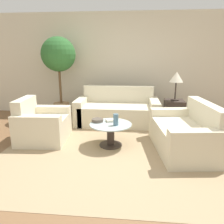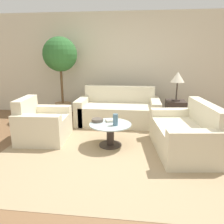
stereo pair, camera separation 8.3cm
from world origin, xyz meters
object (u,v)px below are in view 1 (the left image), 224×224
object	(u,v)px
bowl	(97,120)
book_stack	(112,120)
sofa_main	(117,111)
potted_plant	(59,60)
coffee_table	(111,132)
loveseat	(188,135)
vase	(116,120)
table_lamp	(176,78)
armchair	(41,126)

from	to	relation	value
bowl	book_stack	distance (m)	0.25
sofa_main	potted_plant	bearing A→B (deg)	168.75
coffee_table	potted_plant	xyz separation A→B (m)	(-1.42, 1.65, 1.17)
loveseat	vase	xyz separation A→B (m)	(-1.20, 0.01, 0.23)
table_lamp	bowl	world-z (taller)	table_lamp
armchair	bowl	world-z (taller)	armchair
table_lamp	potted_plant	xyz separation A→B (m)	(-2.72, 0.41, 0.36)
coffee_table	book_stack	distance (m)	0.22
coffee_table	book_stack	world-z (taller)	book_stack
vase	loveseat	bearing A→B (deg)	-0.40
sofa_main	bowl	world-z (taller)	sofa_main
coffee_table	bowl	size ratio (longest dim) A/B	3.56
armchair	book_stack	bearing A→B (deg)	-93.30
armchair	table_lamp	size ratio (longest dim) A/B	1.54
potted_plant	book_stack	bearing A→B (deg)	-46.61
sofa_main	potted_plant	size ratio (longest dim) A/B	0.95
sofa_main	armchair	distance (m)	1.82
sofa_main	coffee_table	world-z (taller)	sofa_main
coffee_table	table_lamp	size ratio (longest dim) A/B	1.17
loveseat	sofa_main	bearing A→B (deg)	-145.34
table_lamp	book_stack	world-z (taller)	table_lamp
sofa_main	bowl	distance (m)	1.30
sofa_main	loveseat	size ratio (longest dim) A/B	1.24
sofa_main	bowl	bearing A→B (deg)	-102.00
vase	book_stack	distance (m)	0.24
vase	bowl	bearing A→B (deg)	154.12
table_lamp	book_stack	distance (m)	1.82
armchair	potted_plant	world-z (taller)	potted_plant
table_lamp	vase	world-z (taller)	table_lamp
coffee_table	book_stack	xyz separation A→B (m)	(0.00, 0.14, 0.16)
bowl	book_stack	xyz separation A→B (m)	(0.25, 0.04, -0.01)
bowl	book_stack	size ratio (longest dim) A/B	0.88
potted_plant	book_stack	world-z (taller)	potted_plant
table_lamp	vase	size ratio (longest dim) A/B	3.17
potted_plant	book_stack	distance (m)	2.31
sofa_main	coffee_table	distance (m)	1.37
loveseat	potted_plant	size ratio (longest dim) A/B	0.76
vase	book_stack	xyz separation A→B (m)	(-0.09, 0.21, -0.08)
armchair	book_stack	distance (m)	1.34
vase	book_stack	world-z (taller)	vase
sofa_main	table_lamp	xyz separation A→B (m)	(1.28, -0.13, 0.80)
sofa_main	coffee_table	bearing A→B (deg)	-90.94
potted_plant	bowl	world-z (taller)	potted_plant
bowl	book_stack	world-z (taller)	bowl
vase	armchair	bearing A→B (deg)	171.73
bowl	vase	bearing A→B (deg)	-25.88
potted_plant	vase	xyz separation A→B (m)	(1.52, -1.72, -0.93)
coffee_table	potted_plant	world-z (taller)	potted_plant
sofa_main	vase	bearing A→B (deg)	-87.06
table_lamp	bowl	size ratio (longest dim) A/B	3.03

